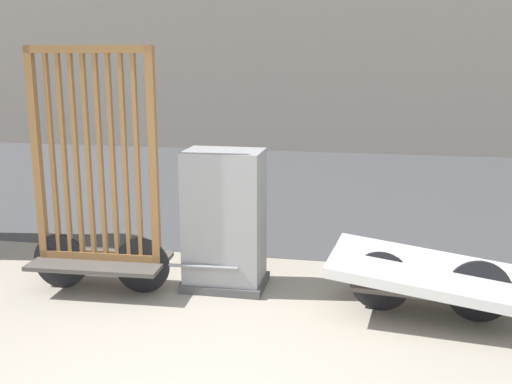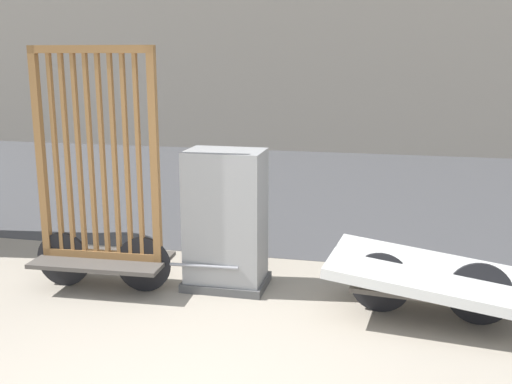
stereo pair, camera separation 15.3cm
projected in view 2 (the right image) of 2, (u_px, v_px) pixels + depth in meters
The scene contains 4 objects.
road_strip at pixel (321, 187), 10.28m from camera, with size 56.00×7.67×0.01m.
bike_cart_with_bedframe at pixel (100, 207), 5.61m from camera, with size 2.00×0.69×2.29m.
bike_cart_with_mattress at pixel (430, 277), 5.06m from camera, with size 2.20×1.18×0.53m.
utility_cabinet at pixel (226, 224), 5.71m from camera, with size 0.79×0.56×1.34m.
Camera 2 is at (1.14, -2.98, 2.19)m, focal length 42.00 mm.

